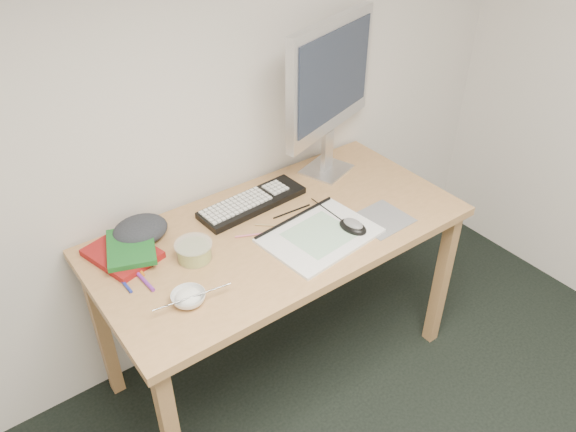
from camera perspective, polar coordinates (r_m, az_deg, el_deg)
name	(u,v)px	position (r m, az deg, el deg)	size (l,w,h in m)	color
desk	(280,245)	(2.15, -0.83, -2.98)	(1.40, 0.70, 0.75)	tan
mousepad	(382,219)	(2.18, 9.48, -0.33)	(0.20, 0.18, 0.00)	slate
sketchpad	(320,236)	(2.06, 3.26, -2.00)	(0.40, 0.29, 0.01)	white
keyboard	(252,203)	(2.22, -3.64, 1.36)	(0.44, 0.14, 0.03)	black
monitor	(330,81)	(2.28, 4.32, 13.51)	(0.54, 0.23, 0.65)	silver
mouse	(353,224)	(2.08, 6.63, -0.83)	(0.07, 0.12, 0.04)	black
rice_bowl	(189,298)	(1.82, -10.07, -8.22)	(0.11, 0.11, 0.03)	silver
chopsticks	(192,297)	(1.79, -9.68, -8.09)	(0.02, 0.02, 0.25)	silver
fruit_tub	(194,251)	(1.97, -9.53, -3.53)	(0.13, 0.13, 0.06)	#EBD453
book_red	(122,254)	(2.05, -16.47, -3.69)	(0.18, 0.24, 0.02)	maroon
book_green	(131,247)	(2.03, -15.66, -3.04)	(0.16, 0.22, 0.02)	#175C20
cloth_lump	(140,230)	(2.10, -14.78, -1.41)	(0.17, 0.14, 0.07)	#24252B
pencil_pink	(261,234)	(2.07, -2.79, -1.80)	(0.01, 0.01, 0.19)	#CE677F
pencil_tan	(278,226)	(2.11, -1.01, -1.00)	(0.01, 0.01, 0.18)	#A38756
pencil_black	(292,211)	(2.19, 0.39, 0.47)	(0.01, 0.01, 0.17)	black
marker_blue	(124,282)	(1.94, -16.36, -6.50)	(0.01, 0.01, 0.12)	#1D2D9D
marker_orange	(137,265)	(1.99, -15.11, -4.83)	(0.01, 0.01, 0.13)	orange
marker_purple	(143,279)	(1.93, -14.54, -6.20)	(0.01, 0.01, 0.14)	#722A9B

